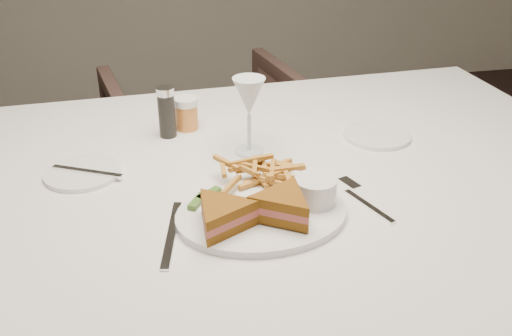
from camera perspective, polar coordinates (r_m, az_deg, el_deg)
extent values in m
cube|color=silver|center=(1.41, -0.44, -14.42)|extent=(1.69, 1.16, 0.75)
imported|color=#49332C|center=(2.19, -4.47, 1.79)|extent=(0.80, 0.77, 0.72)
ellipsoid|color=white|center=(1.06, 0.57, -4.66)|extent=(0.33, 0.26, 0.01)
cube|color=silver|center=(1.02, -8.43, -6.52)|extent=(0.05, 0.20, 0.00)
cylinder|color=white|center=(1.25, -16.94, -0.44)|extent=(0.16, 0.16, 0.01)
cylinder|color=white|center=(1.40, 11.98, 3.23)|extent=(0.16, 0.16, 0.01)
cylinder|color=black|center=(1.37, -8.93, 5.53)|extent=(0.04, 0.04, 0.12)
cylinder|color=orange|center=(1.41, -6.98, 5.45)|extent=(0.06, 0.06, 0.08)
cube|color=#3D6523|center=(1.10, -4.74, -2.64)|extent=(0.05, 0.05, 0.01)
cube|color=#3D6523|center=(1.08, -5.86, -3.33)|extent=(0.04, 0.05, 0.01)
cylinder|color=white|center=(1.07, 5.95, -2.27)|extent=(0.08, 0.08, 0.05)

